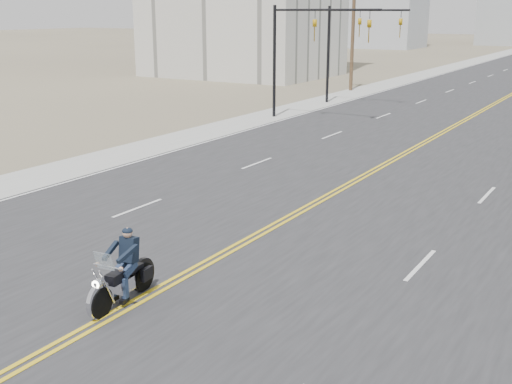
{
  "coord_description": "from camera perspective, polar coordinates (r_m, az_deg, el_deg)",
  "views": [
    {
      "loc": [
        9.57,
        -4.02,
        6.59
      ],
      "look_at": [
        0.35,
        11.12,
        1.6
      ],
      "focal_mm": 45.0,
      "sensor_mm": 36.0,
      "label": 1
    }
  ],
  "objects": [
    {
      "name": "traffic_mast_far",
      "position": [
        47.93,
        8.36,
        13.52
      ],
      "size": [
        6.1,
        0.26,
        7.0
      ],
      "color": "black",
      "rests_on": "ground"
    },
    {
      "name": "haze_bldg_f",
      "position": [
        146.67,
        7.68,
        16.15
      ],
      "size": [
        12.0,
        12.0,
        16.0
      ],
      "primitive_type": "cube",
      "color": "#ADB2B7",
      "rests_on": "ground"
    },
    {
      "name": "motorcyclist",
      "position": [
        15.22,
        -11.88,
        -6.63
      ],
      "size": [
        1.21,
        2.36,
        1.78
      ],
      "primitive_type": null,
      "rotation": [
        0.0,
        0.0,
        3.25
      ],
      "color": "black",
      "rests_on": "ground"
    },
    {
      "name": "sidewalk_left",
      "position": [
        77.24,
        15.65,
        10.27
      ],
      "size": [
        3.0,
        200.0,
        0.01
      ],
      "primitive_type": "cube",
      "color": "#A5A5A0",
      "rests_on": "ground"
    },
    {
      "name": "utility_pole_left",
      "position": [
        56.52,
        8.63,
        14.43
      ],
      "size": [
        2.2,
        0.3,
        10.5
      ],
      "color": "brown",
      "rests_on": "ground"
    },
    {
      "name": "traffic_mast_left",
      "position": [
        40.55,
        4.21,
        13.35
      ],
      "size": [
        7.1,
        0.26,
        7.0
      ],
      "color": "black",
      "rests_on": "ground"
    }
  ]
}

